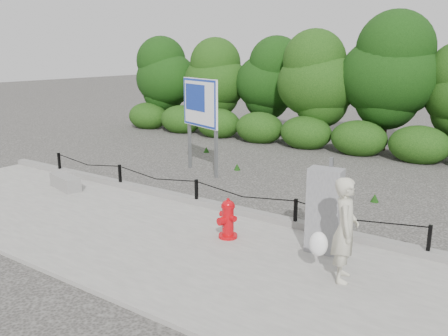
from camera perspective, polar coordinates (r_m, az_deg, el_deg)
ground at (r=10.93m, az=-3.31°, el=-4.84°), size 90.00×90.00×0.00m
sidewalk at (r=9.53m, az=-10.84°, el=-7.72°), size 14.00×4.00×0.08m
curb at (r=10.92m, az=-3.16°, el=-4.03°), size 14.00×0.22×0.14m
chain_barrier at (r=10.79m, az=-3.34°, el=-2.55°), size 10.06×0.06×0.60m
treeline at (r=17.89m, az=17.37°, el=10.41°), size 20.37×3.65×4.92m
fire_hydrant at (r=8.93m, az=0.44°, el=-6.16°), size 0.44×0.45×0.77m
pedestrian at (r=7.44m, az=14.17°, el=-7.31°), size 0.78×0.69×1.63m
concrete_block at (r=12.76m, az=-18.55°, el=-1.61°), size 1.14×0.62×0.34m
utility_cabinet at (r=8.39m, az=11.98°, el=-5.03°), size 0.60×0.44×1.66m
advertising_sign at (r=13.68m, az=-2.88°, el=7.33°), size 1.63×0.67×2.75m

